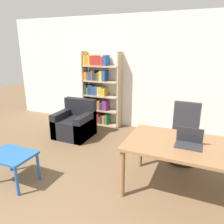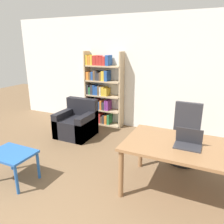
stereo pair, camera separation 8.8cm
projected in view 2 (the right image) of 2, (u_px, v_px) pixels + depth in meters
wall_back at (155, 75)px, 5.07m from camera, size 8.00×0.06×2.70m
desk at (187, 151)px, 2.92m from camera, size 1.66×0.98×0.75m
laptop at (188, 143)px, 2.85m from camera, size 0.34×0.23×0.24m
office_chair at (185, 135)px, 3.87m from camera, size 0.50×0.50×1.05m
side_table_blue at (12, 157)px, 3.28m from camera, size 0.67×0.49×0.48m
armchair at (77, 124)px, 5.00m from camera, size 0.77×0.75×0.83m
bookshelf at (101, 91)px, 5.59m from camera, size 1.00×0.28×1.87m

